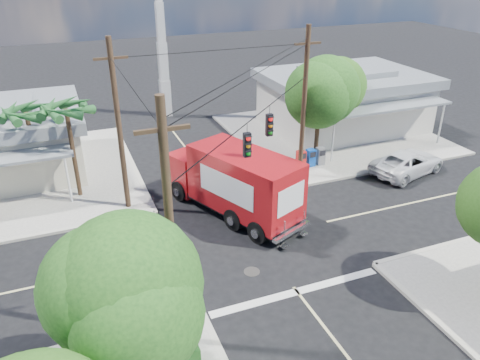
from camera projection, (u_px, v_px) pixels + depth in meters
ground at (255, 238)px, 22.63m from camera, size 120.00×120.00×0.00m
sidewalk_ne at (330, 134)px, 35.28m from camera, size 14.12×14.12×0.14m
sidewalk_nw at (17, 181)px, 28.06m from camera, size 14.12×14.12×0.14m
road_markings at (268, 254)px, 21.40m from camera, size 32.00×32.00×0.01m
building_ne at (344, 99)px, 35.73m from camera, size 11.80×10.20×4.50m
radio_tower at (162, 47)px, 36.99m from camera, size 0.80×0.80×17.00m
tree_sw_front at (126, 301)px, 12.11m from camera, size 3.88×3.78×6.03m
tree_ne_front at (321, 91)px, 28.55m from camera, size 4.21×4.14×6.66m
tree_ne_back at (337, 88)px, 31.51m from camera, size 3.77×3.66×5.82m
palm_nw_front at (66, 111)px, 24.17m from camera, size 3.01×3.08×5.59m
palm_nw_back at (26, 114)px, 24.92m from camera, size 3.01×3.08×5.19m
utility_poles at (211, 141)px, 21.38m from camera, size 12.00×10.68×9.00m
picket_fence at (103, 358)px, 15.07m from camera, size 5.94×0.06×1.00m
vending_boxes at (311, 158)px, 29.65m from camera, size 1.90×0.50×1.10m
delivery_truck at (234, 182)px, 24.00m from camera, size 5.47×8.57×3.59m
parked_car at (408, 162)px, 28.89m from camera, size 5.63×3.62×1.44m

